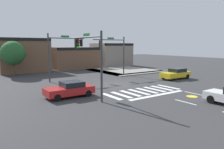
{
  "coord_description": "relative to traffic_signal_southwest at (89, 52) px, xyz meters",
  "views": [
    {
      "loc": [
        -14.39,
        -19.79,
        4.57
      ],
      "look_at": [
        0.03,
        0.92,
        1.07
      ],
      "focal_mm": 34.11,
      "sensor_mm": 36.0,
      "label": 1
    }
  ],
  "objects": [
    {
      "name": "curb_corner_northeast",
      "position": [
        14.02,
        13.04,
        -3.87
      ],
      "size": [
        10.0,
        10.6,
        0.15
      ],
      "color": "gray",
      "rests_on": "ground_plane"
    },
    {
      "name": "car_red",
      "position": [
        -1.39,
        1.11,
        -3.26
      ],
      "size": [
        4.2,
        1.91,
        1.37
      ],
      "rotation": [
        0.0,
        0.0,
        3.14
      ],
      "color": "red",
      "rests_on": "ground_plane"
    },
    {
      "name": "storefront_row",
      "position": [
        8.27,
        22.74,
        -1.41
      ],
      "size": [
        26.24,
        6.9,
        5.73
      ],
      "color": "brown",
      "rests_on": "ground_plane"
    },
    {
      "name": "car_yellow",
      "position": [
        14.51,
        2.27,
        -3.22
      ],
      "size": [
        4.39,
        1.76,
        1.43
      ],
      "rotation": [
        0.0,
        0.0,
        3.14
      ],
      "color": "gold",
      "rests_on": "ground_plane"
    },
    {
      "name": "traffic_signal_southwest",
      "position": [
        0.0,
        0.0,
        0.0
      ],
      "size": [
        0.32,
        5.53,
        5.67
      ],
      "rotation": [
        0.0,
        0.0,
        1.57
      ],
      "color": "#383A3D",
      "rests_on": "ground_plane"
    },
    {
      "name": "traffic_signal_northwest",
      "position": [
        1.53,
        9.62,
        0.12
      ],
      "size": [
        4.95,
        0.32,
        5.99
      ],
      "color": "#383A3D",
      "rests_on": "ground_plane"
    },
    {
      "name": "lane_markings",
      "position": [
        6.63,
        -8.4,
        -3.94
      ],
      "size": [
        6.8,
        20.25,
        0.01
      ],
      "color": "white",
      "rests_on": "ground_plane"
    },
    {
      "name": "roadside_tree",
      "position": [
        -2.98,
        17.62,
        -0.56
      ],
      "size": [
        3.48,
        3.48,
        5.14
      ],
      "color": "#4C3823",
      "rests_on": "ground_plane"
    },
    {
      "name": "crosswalk_near",
      "position": [
        5.52,
        -0.88,
        -3.94
      ],
      "size": [
        8.1,
        2.99,
        0.01
      ],
      "color": "silver",
      "rests_on": "ground_plane"
    },
    {
      "name": "traffic_signal_northeast",
      "position": [
        9.16,
        9.29,
        0.05
      ],
      "size": [
        5.41,
        0.32,
        5.81
      ],
      "rotation": [
        0.0,
        0.0,
        3.14
      ],
      "color": "#383A3D",
      "rests_on": "ground_plane"
    },
    {
      "name": "ground_plane",
      "position": [
        5.52,
        3.62,
        -3.95
      ],
      "size": [
        120.0,
        120.0,
        0.0
      ],
      "primitive_type": "plane",
      "color": "#353538"
    },
    {
      "name": "bike_detector_marking",
      "position": [
        7.65,
        -5.01,
        -3.94
      ],
      "size": [
        0.97,
        0.97,
        0.01
      ],
      "color": "yellow",
      "rests_on": "ground_plane"
    }
  ]
}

